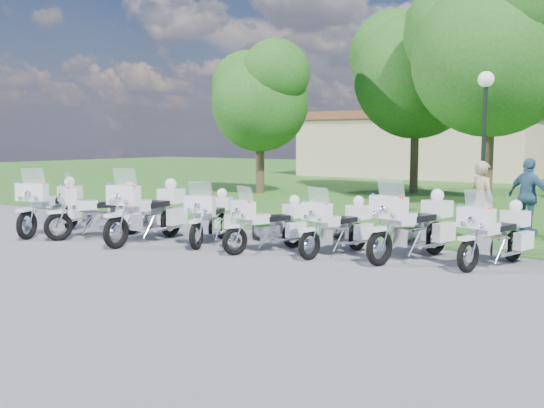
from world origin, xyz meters
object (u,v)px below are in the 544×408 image
Objects in this scene: motorcycle_4 at (270,223)px; bystander_a at (482,201)px; lamp_post at (485,109)px; motorcycle_3 at (212,216)px; motorcycle_2 at (149,210)px; motorcycle_5 at (338,226)px; motorcycle_0 at (53,205)px; motorcycle_6 at (414,224)px; bystander_c at (528,196)px; motorcycle_1 at (100,210)px; motorcycle_7 at (496,234)px.

bystander_a is at bearing -109.56° from motorcycle_4.
motorcycle_3 is at bearing -121.96° from lamp_post.
motorcycle_4 is at bearing -173.32° from motorcycle_2.
motorcycle_5 is (4.34, 1.06, -0.13)m from motorcycle_2.
motorcycle_0 is 2.96m from motorcycle_2.
lamp_post is (-0.29, 6.00, 2.49)m from motorcycle_6.
motorcycle_3 is 3.06m from motorcycle_5.
motorcycle_5 is 1.51m from motorcycle_6.
motorcycle_0 is 5.98m from motorcycle_4.
motorcycle_3 is 0.50× the size of lamp_post.
motorcycle_2 is 3.02m from motorcycle_4.
bystander_c is (2.65, 5.08, 0.35)m from motorcycle_5.
motorcycle_1 is 1.06× the size of motorcycle_5.
lamp_post is (4.21, 6.75, 2.57)m from motorcycle_3.
lamp_post reaches higher than motorcycle_4.
motorcycle_7 is 1.12× the size of bystander_c.
bystander_c is at bearing -41.06° from lamp_post.
motorcycle_5 reaches higher than motorcycle_4.
motorcycle_6 reaches higher than motorcycle_4.
motorcycle_1 is 1.11× the size of motorcycle_4.
motorcycle_1 reaches higher than motorcycle_4.
motorcycle_0 reaches higher than motorcycle_6.
motorcycle_1 is 4.46m from motorcycle_4.
motorcycle_2 is at bearing -147.80° from motorcycle_1.
motorcycle_2 reaches higher than motorcycle_1.
motorcycle_2 is 1.40× the size of bystander_a.
motorcycle_6 is 1.53m from motorcycle_7.
motorcycle_2 is 7.50m from motorcycle_7.
bystander_a is 1.76m from bystander_c.
lamp_post is (2.56, 6.83, 2.59)m from motorcycle_4.
bystander_a is at bearing -124.47° from motorcycle_1.
motorcycle_0 is at bearing 30.44° from motorcycle_4.
motorcycle_2 reaches higher than motorcycle_7.
motorcycle_3 is (4.24, 1.11, -0.09)m from motorcycle_0.
motorcycle_2 reaches higher than motorcycle_6.
motorcycle_3 is (1.31, 0.67, -0.12)m from motorcycle_2.
motorcycle_3 is at bearing -138.27° from motorcycle_1.
motorcycle_2 is (2.93, 0.44, 0.02)m from motorcycle_0.
lamp_post is at bearing -89.93° from motorcycle_4.
motorcycle_2 is 9.56m from lamp_post.
lamp_post reaches higher than motorcycle_3.
motorcycle_4 is (1.65, -0.09, -0.02)m from motorcycle_3.
lamp_post is 3.75m from bystander_a.
motorcycle_6 is at bearing 25.13° from motorcycle_7.
motorcycle_3 reaches higher than motorcycle_4.
motorcycle_3 is at bearing 19.20° from motorcycle_5.
lamp_post is (-1.80, 5.77, 2.57)m from motorcycle_7.
motorcycle_6 is at bearing -143.36° from motorcycle_1.
lamp_post reaches higher than motorcycle_7.
motorcycle_2 is at bearing 31.72° from motorcycle_4.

